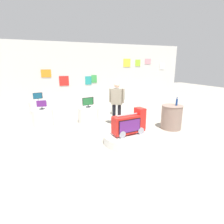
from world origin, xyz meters
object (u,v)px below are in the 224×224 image
at_px(novelty_firetruck_tv, 129,124).
at_px(tv_on_center_rear, 120,97).
at_px(display_pedestal_left_rear, 88,115).
at_px(tv_on_far_right, 42,104).
at_px(shopper_browsing_near_truck, 117,101).
at_px(main_display_pedestal, 128,138).
at_px(display_pedestal_center_rear, 120,108).
at_px(tv_on_left_rear, 88,102).
at_px(tv_on_right_rear, 38,97).
at_px(display_pedestal_far_right, 43,117).
at_px(bottle_on_side_table, 177,102).
at_px(display_pedestal_right_rear, 39,107).
at_px(side_table_round, 171,117).

distance_m(novelty_firetruck_tv, tv_on_center_rear, 3.08).
distance_m(display_pedestal_left_rear, tv_on_center_rear, 1.82).
distance_m(tv_on_far_right, shopper_browsing_near_truck, 2.74).
relative_size(main_display_pedestal, display_pedestal_center_rear, 1.88).
distance_m(display_pedestal_left_rear, shopper_browsing_near_truck, 1.31).
bearing_deg(display_pedestal_center_rear, tv_on_left_rear, -155.42).
bearing_deg(tv_on_right_rear, display_pedestal_far_right, -82.11).
bearing_deg(shopper_browsing_near_truck, tv_on_left_rear, 142.36).
distance_m(tv_on_center_rear, display_pedestal_far_right, 3.33).
distance_m(display_pedestal_center_rear, tv_on_far_right, 3.33).
relative_size(display_pedestal_center_rear, bottle_on_side_table, 2.61).
bearing_deg(tv_on_far_right, shopper_browsing_near_truck, -19.67).
height_order(display_pedestal_left_rear, display_pedestal_center_rear, same).
height_order(tv_on_left_rear, tv_on_right_rear, same).
bearing_deg(shopper_browsing_near_truck, display_pedestal_center_rear, 64.48).
relative_size(novelty_firetruck_tv, display_pedestal_far_right, 1.32).
relative_size(tv_on_right_rear, display_pedestal_far_right, 0.53).
bearing_deg(tv_on_right_rear, tv_on_far_right, -82.12).
bearing_deg(tv_on_far_right, main_display_pedestal, -45.69).
xyz_separation_m(tv_on_center_rear, tv_on_far_right, (-3.26, -0.50, -0.02)).
bearing_deg(novelty_firetruck_tv, tv_on_left_rear, 108.30).
height_order(display_pedestal_right_rear, tv_on_right_rear, tv_on_right_rear).
bearing_deg(display_pedestal_left_rear, side_table_round, -32.11).
bearing_deg(tv_on_right_rear, shopper_browsing_near_truck, -43.31).
height_order(tv_on_center_rear, tv_on_far_right, tv_on_center_rear).
relative_size(display_pedestal_left_rear, bottle_on_side_table, 2.70).
relative_size(display_pedestal_left_rear, shopper_browsing_near_truck, 0.50).
distance_m(main_display_pedestal, tv_on_center_rear, 3.14).
relative_size(main_display_pedestal, tv_on_far_right, 3.89).
relative_size(display_pedestal_left_rear, side_table_round, 0.95).
bearing_deg(main_display_pedestal, tv_on_left_rear, 107.87).
bearing_deg(display_pedestal_left_rear, bottle_on_side_table, -31.64).
xyz_separation_m(tv_on_far_right, shopper_browsing_near_truck, (2.57, -0.92, 0.14)).
bearing_deg(bottle_on_side_table, display_pedestal_right_rear, 141.90).
height_order(tv_on_right_rear, tv_on_far_right, tv_on_right_rear).
height_order(display_pedestal_center_rear, shopper_browsing_near_truck, shopper_browsing_near_truck).
bearing_deg(display_pedestal_center_rear, display_pedestal_left_rear, -155.53).
xyz_separation_m(tv_on_center_rear, shopper_browsing_near_truck, (-0.68, -1.42, 0.13)).
bearing_deg(display_pedestal_right_rear, main_display_pedestal, -57.90).
bearing_deg(side_table_round, tv_on_right_rear, 141.54).
bearing_deg(novelty_firetruck_tv, display_pedestal_left_rear, 108.24).
xyz_separation_m(tv_on_center_rear, side_table_round, (1.01, -2.35, -0.38)).
bearing_deg(display_pedestal_far_right, bottle_on_side_table, -23.37).
bearing_deg(tv_on_left_rear, tv_on_right_rear, 134.31).
bearing_deg(tv_on_center_rear, display_pedestal_far_right, -171.27).
bearing_deg(display_pedestal_left_rear, tv_on_far_right, 172.64).
height_order(side_table_round, shopper_browsing_near_truck, shopper_browsing_near_truck).
distance_m(tv_on_right_rear, shopper_browsing_near_truck, 3.87).
bearing_deg(display_pedestal_center_rear, display_pedestal_far_right, -171.19).
height_order(display_pedestal_right_rear, tv_on_far_right, tv_on_far_right).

